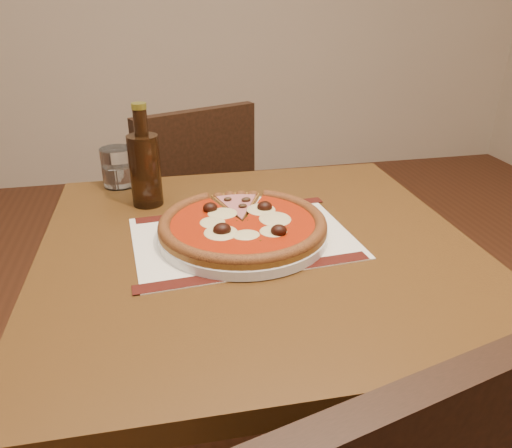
{
  "coord_description": "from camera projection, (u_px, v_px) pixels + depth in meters",
  "views": [
    {
      "loc": [
        -0.07,
        -0.31,
        1.18
      ],
      "look_at": [
        0.1,
        0.52,
        0.78
      ],
      "focal_mm": 35.0,
      "sensor_mm": 36.0,
      "label": 1
    }
  ],
  "objects": [
    {
      "name": "chair_far",
      "position": [
        186.0,
        212.0,
        1.71
      ],
      "size": [
        0.53,
        0.53,
        0.85
      ],
      "rotation": [
        0.0,
        0.0,
        3.54
      ],
      "color": "black",
      "rests_on": "ground"
    },
    {
      "name": "plate",
      "position": [
        243.0,
        233.0,
        0.95
      ],
      "size": [
        0.32,
        0.32,
        0.02
      ],
      "primitive_type": "cylinder",
      "color": "white",
      "rests_on": "placemat"
    },
    {
      "name": "table",
      "position": [
        258.0,
        289.0,
        0.98
      ],
      "size": [
        0.81,
        0.81,
        0.75
      ],
      "rotation": [
        0.0,
        0.0,
        -0.02
      ],
      "color": "#5A3715",
      "rests_on": "ground"
    },
    {
      "name": "bottle",
      "position": [
        145.0,
        167.0,
        1.07
      ],
      "size": [
        0.07,
        0.07,
        0.22
      ],
      "color": "black",
      "rests_on": "table"
    },
    {
      "name": "ham_slice",
      "position": [
        241.0,
        207.0,
        1.02
      ],
      "size": [
        0.1,
        0.15,
        0.02
      ],
      "rotation": [
        0.0,
        0.0,
        1.49
      ],
      "color": "olive",
      "rests_on": "plate"
    },
    {
      "name": "pizza",
      "position": [
        243.0,
        224.0,
        0.94
      ],
      "size": [
        0.32,
        0.32,
        0.04
      ],
      "color": "olive",
      "rests_on": "plate"
    },
    {
      "name": "water_glass",
      "position": [
        118.0,
        167.0,
        1.19
      ],
      "size": [
        0.08,
        0.08,
        0.09
      ],
      "primitive_type": "cylinder",
      "rotation": [
        0.0,
        0.0,
        -0.03
      ],
      "color": "white",
      "rests_on": "table"
    },
    {
      "name": "placemat",
      "position": [
        243.0,
        238.0,
        0.95
      ],
      "size": [
        0.43,
        0.32,
        0.0
      ],
      "primitive_type": "cube",
      "rotation": [
        0.0,
        0.0,
        0.08
      ],
      "color": "silver",
      "rests_on": "table"
    }
  ]
}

